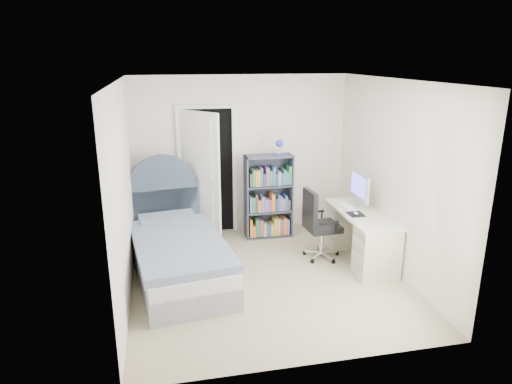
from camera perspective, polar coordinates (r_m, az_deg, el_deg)
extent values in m
cube|color=gray|center=(6.06, 1.29, -10.79)|extent=(3.40, 3.60, 0.05)
cube|color=white|center=(5.39, 1.47, 14.05)|extent=(3.40, 3.60, 0.05)
cube|color=silver|center=(7.33, -1.89, 4.68)|extent=(3.40, 0.05, 2.50)
cube|color=silver|center=(3.93, 7.47, -6.23)|extent=(3.40, 0.05, 2.50)
cube|color=silver|center=(5.48, -16.49, -0.17)|extent=(0.05, 3.60, 2.50)
cube|color=silver|center=(6.20, 17.08, 1.73)|extent=(0.05, 3.60, 2.50)
cube|color=black|center=(7.28, -6.10, 2.50)|extent=(0.80, 0.01, 2.00)
cube|color=white|center=(7.23, -9.47, 2.27)|extent=(0.06, 0.06, 2.00)
cube|color=white|center=(7.31, -2.72, 2.64)|extent=(0.06, 0.06, 2.00)
cube|color=white|center=(7.08, -6.33, 10.56)|extent=(0.92, 0.06, 0.06)
cube|color=white|center=(6.95, -7.00, 1.78)|extent=(0.54, 0.64, 2.00)
cube|color=gray|center=(6.08, -9.55, -9.20)|extent=(1.34, 2.32, 0.29)
cube|color=silver|center=(5.99, -9.65, -7.31)|extent=(1.31, 2.27, 0.18)
cube|color=slate|center=(5.84, -9.52, -6.55)|extent=(1.33, 2.00, 0.11)
cube|color=slate|center=(6.66, -10.96, -3.46)|extent=(0.84, 0.54, 0.13)
cube|color=#384657|center=(7.01, -11.39, -3.11)|extent=(1.04, 0.21, 0.88)
cylinder|color=#384657|center=(6.88, -11.60, 0.34)|extent=(1.04, 0.21, 1.04)
cylinder|color=#D4AB82|center=(7.08, -11.29, -4.31)|extent=(0.04, 0.04, 0.55)
cylinder|color=#D4AB82|center=(7.44, -11.35, -3.28)|extent=(0.04, 0.04, 0.55)
cylinder|color=#D4AB82|center=(7.09, -8.23, -4.12)|extent=(0.04, 0.04, 0.55)
cylinder|color=#D4AB82|center=(7.45, -8.43, -3.10)|extent=(0.04, 0.04, 0.55)
cube|color=#D4AB82|center=(7.18, -9.93, -1.75)|extent=(0.44, 0.44, 0.03)
cube|color=#D4AB82|center=(7.29, -9.79, -4.30)|extent=(0.40, 0.40, 0.02)
cube|color=#B24C33|center=(7.17, -10.38, -1.55)|extent=(0.18, 0.24, 0.03)
cube|color=#3F598C|center=(7.16, -10.39, -1.32)|extent=(0.16, 0.23, 0.03)
cube|color=#D8CC7F|center=(7.15, -10.40, -1.09)|extent=(0.15, 0.22, 0.03)
cylinder|color=silver|center=(7.38, -8.99, -5.53)|extent=(0.18, 0.18, 0.02)
cylinder|color=silver|center=(7.17, -9.21, -0.97)|extent=(0.01, 0.01, 1.23)
sphere|color=silver|center=(6.98, -8.97, 3.57)|extent=(0.07, 0.07, 0.07)
cube|color=#3D4454|center=(7.07, -1.25, -0.74)|extent=(0.02, 0.31, 1.31)
cube|color=#3D4454|center=(7.23, 4.31, -0.39)|extent=(0.02, 0.31, 1.31)
cube|color=#3D4454|center=(6.98, 1.60, 4.50)|extent=(0.73, 0.31, 0.02)
cube|color=#3D4454|center=(7.36, 1.52, -5.36)|extent=(0.73, 0.31, 0.02)
cube|color=#3D4454|center=(7.29, 1.28, -0.21)|extent=(0.73, 0.01, 1.31)
cube|color=#3D4454|center=(7.22, 1.55, -2.35)|extent=(0.69, 0.29, 0.02)
cube|color=#3D4454|center=(7.09, 1.57, 0.85)|extent=(0.69, 0.29, 0.02)
cylinder|color=#2932B5|center=(7.01, 2.86, 4.71)|extent=(0.13, 0.13, 0.02)
cylinder|color=silver|center=(7.00, 2.87, 5.39)|extent=(0.02, 0.02, 0.17)
sphere|color=#2932B5|center=(6.95, 2.94, 6.10)|extent=(0.12, 0.12, 0.12)
cube|color=orange|center=(7.22, -0.74, -4.38)|extent=(0.04, 0.22, 0.29)
cube|color=orange|center=(7.25, -0.37, -4.76)|extent=(0.05, 0.22, 0.18)
cube|color=#337F4C|center=(7.24, 0.05, -4.34)|extent=(0.05, 0.22, 0.28)
cube|color=#994C7F|center=(7.26, 0.52, -4.38)|extent=(0.06, 0.22, 0.27)
cube|color=#D8BF4C|center=(7.28, 1.00, -4.53)|extent=(0.05, 0.22, 0.21)
cube|color=#335999|center=(7.30, 1.45, -4.60)|extent=(0.06, 0.22, 0.19)
cube|color=#D8BF4C|center=(7.31, 1.90, -4.54)|extent=(0.05, 0.22, 0.19)
cube|color=#D8BF4C|center=(7.31, 2.29, -4.24)|extent=(0.04, 0.22, 0.27)
cube|color=#D8BF4C|center=(7.32, 2.68, -4.21)|extent=(0.05, 0.22, 0.27)
cube|color=#994C7F|center=(7.33, 3.07, -4.22)|extent=(0.04, 0.22, 0.25)
cube|color=orange|center=(7.35, 3.48, -4.15)|extent=(0.06, 0.22, 0.27)
cube|color=#7F72B2|center=(7.36, 3.86, -4.20)|extent=(0.03, 0.22, 0.24)
cube|color=#7F72B2|center=(7.09, -0.79, -1.46)|extent=(0.03, 0.22, 0.25)
cube|color=#337F4C|center=(7.10, -0.43, -1.50)|extent=(0.05, 0.22, 0.23)
cube|color=#3F3F3F|center=(7.10, -0.06, -1.28)|extent=(0.03, 0.22, 0.28)
cube|color=orange|center=(7.13, 0.31, -1.63)|extent=(0.05, 0.22, 0.19)
cube|color=#7F72B2|center=(7.13, 0.73, -1.40)|extent=(0.04, 0.22, 0.24)
cube|color=#7F72B2|center=(7.15, 1.17, -1.53)|extent=(0.06, 0.22, 0.20)
cube|color=#994C7F|center=(7.16, 1.61, -1.54)|extent=(0.04, 0.22, 0.19)
cube|color=orange|center=(7.16, 2.02, -1.17)|extent=(0.05, 0.22, 0.28)
cube|color=#3F3F3F|center=(7.18, 2.38, -1.45)|extent=(0.03, 0.22, 0.20)
cube|color=#335999|center=(7.19, 2.70, -1.26)|extent=(0.04, 0.22, 0.24)
cube|color=#7F72B2|center=(7.20, 3.00, -1.30)|extent=(0.03, 0.22, 0.23)
cube|color=#994C7F|center=(7.21, 3.30, -1.41)|extent=(0.04, 0.22, 0.19)
cube|color=#335999|center=(7.22, 3.64, -1.22)|extent=(0.03, 0.22, 0.23)
cube|color=#3F3F3F|center=(7.24, 3.95, -1.45)|extent=(0.04, 0.22, 0.17)
cube|color=#3F3F3F|center=(6.98, -0.76, 1.60)|extent=(0.04, 0.22, 0.19)
cube|color=#337F4C|center=(6.98, -0.42, 1.83)|extent=(0.04, 0.22, 0.25)
cube|color=orange|center=(6.99, -0.06, 1.81)|extent=(0.04, 0.22, 0.24)
cube|color=#D8BF4C|center=(7.00, 0.26, 1.84)|extent=(0.03, 0.22, 0.24)
cube|color=#335999|center=(7.00, 0.56, 2.04)|extent=(0.04, 0.22, 0.29)
cube|color=#3F3F3F|center=(7.02, 0.91, 1.68)|extent=(0.04, 0.22, 0.19)
cube|color=#994C7F|center=(7.02, 1.32, 2.07)|extent=(0.05, 0.22, 0.28)
cube|color=#337F4C|center=(7.04, 1.72, 1.88)|extent=(0.04, 0.22, 0.23)
cube|color=#335999|center=(7.04, 2.11, 2.13)|extent=(0.04, 0.22, 0.29)
cube|color=#3F3F3F|center=(7.07, 2.44, 1.74)|extent=(0.03, 0.22, 0.18)
cube|color=#7F72B2|center=(7.08, 2.78, 1.85)|extent=(0.05, 0.22, 0.21)
cube|color=#335999|center=(7.09, 3.13, 1.76)|extent=(0.03, 0.22, 0.18)
cube|color=#337F4C|center=(7.09, 3.41, 1.99)|extent=(0.03, 0.22, 0.24)
cube|color=#335999|center=(7.11, 3.75, 1.91)|extent=(0.04, 0.22, 0.21)
cube|color=#337F4C|center=(7.11, 4.12, 2.21)|extent=(0.04, 0.22, 0.28)
cube|color=beige|center=(6.45, 13.12, -2.66)|extent=(0.57, 1.44, 0.03)
cube|color=beige|center=(6.15, 14.87, -7.25)|extent=(0.53, 0.38, 0.67)
cube|color=beige|center=(7.00, 11.21, -4.02)|extent=(0.53, 0.38, 0.67)
cube|color=silver|center=(6.73, 12.86, -1.64)|extent=(0.15, 0.15, 0.01)
cube|color=silver|center=(6.71, 13.14, -0.74)|extent=(0.03, 0.06, 0.21)
cube|color=silver|center=(6.64, 12.86, 0.65)|extent=(0.04, 0.54, 0.38)
cube|color=#5D57D4|center=(6.63, 12.69, 0.80)|extent=(0.00, 0.48, 0.31)
cube|color=white|center=(6.65, 11.20, -1.75)|extent=(0.12, 0.38, 0.02)
cube|color=black|center=(6.36, 12.36, -2.73)|extent=(0.21, 0.25, 0.00)
ellipsoid|color=white|center=(6.35, 12.37, -2.59)|extent=(0.06, 0.10, 0.03)
cube|color=silver|center=(6.70, 9.15, -7.45)|extent=(0.26, 0.06, 0.02)
cylinder|color=black|center=(6.77, 10.10, -7.52)|extent=(0.06, 0.06, 0.06)
cube|color=silver|center=(6.77, 8.06, -7.16)|extent=(0.10, 0.26, 0.02)
cylinder|color=black|center=(6.89, 7.94, -6.96)|extent=(0.06, 0.06, 0.06)
cube|color=silver|center=(6.68, 7.12, -7.47)|extent=(0.24, 0.17, 0.02)
cylinder|color=black|center=(6.71, 6.07, -7.55)|extent=(0.06, 0.06, 0.06)
cube|color=silver|center=(6.56, 7.63, -7.96)|extent=(0.22, 0.20, 0.02)
cylinder|color=black|center=(6.47, 7.06, -8.56)|extent=(0.06, 0.06, 0.06)
cube|color=silver|center=(6.57, 8.91, -7.95)|extent=(0.13, 0.25, 0.02)
cylinder|color=black|center=(6.50, 9.65, -8.53)|extent=(0.06, 0.06, 0.06)
cylinder|color=silver|center=(6.58, 8.24, -6.06)|extent=(0.05, 0.05, 0.39)
cube|color=black|center=(6.50, 8.32, -4.34)|extent=(0.48, 0.48, 0.08)
cube|color=black|center=(6.32, 6.76, -2.04)|extent=(0.10, 0.41, 0.51)
cube|color=black|center=(6.24, 9.13, -3.84)|extent=(0.28, 0.06, 0.03)
cube|color=black|center=(6.65, 7.38, -2.46)|extent=(0.28, 0.06, 0.03)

